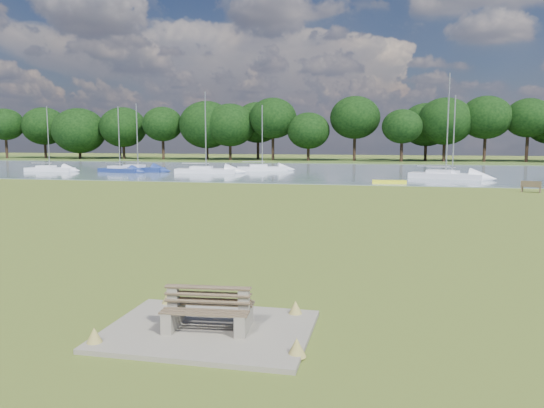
% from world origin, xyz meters
% --- Properties ---
extents(ground, '(220.00, 220.00, 0.00)m').
position_xyz_m(ground, '(0.00, 0.00, 0.00)').
color(ground, olive).
extents(river, '(220.00, 40.00, 0.10)m').
position_xyz_m(river, '(0.00, 42.00, 0.00)').
color(river, slate).
rests_on(river, ground).
extents(far_bank, '(220.00, 20.00, 0.40)m').
position_xyz_m(far_bank, '(0.00, 72.00, 0.00)').
color(far_bank, '#4C6626').
rests_on(far_bank, ground).
extents(concrete_pad, '(4.20, 3.20, 0.10)m').
position_xyz_m(concrete_pad, '(0.00, -14.00, 0.05)').
color(concrete_pad, gray).
rests_on(concrete_pad, ground).
extents(bench_pair, '(1.87, 1.20, 0.96)m').
position_xyz_m(bench_pair, '(-0.00, -14.00, 0.49)').
color(bench_pair, gray).
rests_on(bench_pair, concrete_pad).
extents(riverbank_bench, '(1.47, 0.94, 0.87)m').
position_xyz_m(riverbank_bench, '(14.10, 18.61, 0.44)').
color(riverbank_bench, brown).
rests_on(riverbank_bench, ground).
extents(kayak, '(3.01, 0.85, 0.30)m').
position_xyz_m(kayak, '(3.76, 24.00, 0.20)').
color(kayak, yellow).
rests_on(kayak, river).
extents(tree_line, '(124.64, 9.17, 11.10)m').
position_xyz_m(tree_line, '(-9.41, 68.00, 6.59)').
color(tree_line, black).
rests_on(tree_line, far_bank).
extents(sailboat_0, '(7.19, 2.75, 9.26)m').
position_xyz_m(sailboat_0, '(-16.94, 33.98, 0.53)').
color(sailboat_0, white).
rests_on(sailboat_0, river).
extents(sailboat_2, '(5.94, 1.93, 7.85)m').
position_xyz_m(sailboat_2, '(-36.58, 33.05, 0.49)').
color(sailboat_2, white).
rests_on(sailboat_2, river).
extents(sailboat_3, '(5.81, 2.92, 7.70)m').
position_xyz_m(sailboat_3, '(-27.25, 33.06, 0.51)').
color(sailboat_3, navy).
rests_on(sailboat_3, river).
extents(sailboat_4, '(6.62, 2.33, 8.07)m').
position_xyz_m(sailboat_4, '(-25.72, 34.58, 0.55)').
color(sailboat_4, navy).
rests_on(sailboat_4, river).
extents(sailboat_5, '(7.31, 4.11, 10.28)m').
position_xyz_m(sailboat_5, '(9.17, 30.94, 0.58)').
color(sailboat_5, white).
rests_on(sailboat_5, river).
extents(sailboat_7, '(6.34, 3.56, 8.03)m').
position_xyz_m(sailboat_7, '(-11.60, 39.60, 0.53)').
color(sailboat_7, white).
rests_on(sailboat_7, river).
extents(sailboat_8, '(6.28, 3.80, 8.19)m').
position_xyz_m(sailboat_8, '(9.83, 31.25, 0.52)').
color(sailboat_8, navy).
rests_on(sailboat_8, river).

